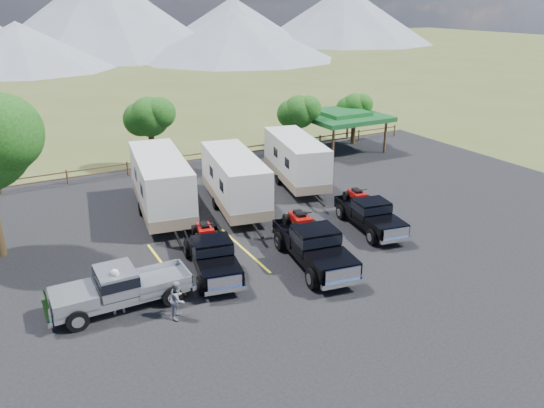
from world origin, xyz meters
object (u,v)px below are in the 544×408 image
rig_left (211,253)px  rig_right (369,213)px  pavilion (342,116)px  trailer_left (161,184)px  trailer_right (296,161)px  trailer_center (235,181)px  pickup_silver (121,287)px  rig_center (313,244)px  person_a (116,291)px  person_b (178,299)px

rig_left → rig_right: bearing=13.4°
pavilion → trailer_left: size_ratio=0.63×
trailer_right → rig_left: bearing=-125.4°
trailer_center → pickup_silver: 11.34m
trailer_center → trailer_right: 5.68m
rig_right → pickup_silver: bearing=-164.2°
rig_center → rig_right: size_ratio=1.13×
rig_right → trailer_right: bearing=97.7°
rig_center → person_a: size_ratio=3.29×
rig_left → person_a: (-4.56, -1.51, 0.09)m
rig_left → trailer_center: size_ratio=0.61×
pickup_silver → trailer_left: bearing=153.0°
person_a → trailer_center: bearing=-136.2°
rig_center → rig_right: 5.21m
trailer_center → pickup_silver: bearing=-127.8°
trailer_right → pickup_silver: bearing=-132.4°
rig_right → pickup_silver: (-13.51, -1.51, 0.01)m
pavilion → person_a: (-21.76, -15.74, -1.78)m
rig_left → trailer_center: (4.13, 6.42, 0.80)m
trailer_left → rig_center: bearing=-56.3°
pavilion → rig_center: (-12.81, -15.81, -1.76)m
rig_left → pickup_silver: (-4.31, -1.11, 0.01)m
pavilion → rig_center: 20.42m
rig_center → trailer_left: bearing=123.8°
pickup_silver → rig_center: bearing=87.0°
rig_right → trailer_left: (-9.06, 7.19, 0.91)m
pavilion → person_b: pavilion is taller
rig_center → trailer_right: (5.06, 10.00, 0.65)m
person_a → rig_left: bearing=-160.3°
trailer_center → pickup_silver: trailer_center is taller
trailer_left → person_b: bearing=-95.7°
pavilion → trailer_right: 9.75m
trailer_left → trailer_right: bearing=13.9°
rig_left → trailer_right: 12.68m
rig_center → trailer_center: (-0.26, 7.99, 0.69)m
trailer_left → person_b: size_ratio=6.38×
rig_center → trailer_left: (-4.25, 9.17, 0.79)m
rig_right → trailer_center: bearing=139.6°
rig_left → pickup_silver: 4.45m
rig_center → trailer_left: size_ratio=0.65×
rig_center → trailer_right: size_ratio=0.71×
pickup_silver → rig_left: bearing=104.4°
person_a → trailer_right: bearing=-143.2°
rig_right → trailer_right: (0.24, 8.03, 0.76)m
trailer_center → rig_left: bearing=-112.3°
pickup_silver → rig_right: bearing=96.4°
rig_center → trailer_center: bearing=100.8°
rig_right → trailer_left: size_ratio=0.57×
trailer_right → person_b: (-12.03, -11.32, -0.87)m
rig_left → person_b: 3.88m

